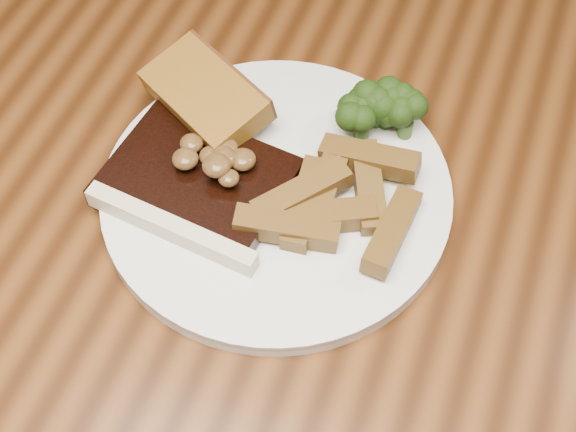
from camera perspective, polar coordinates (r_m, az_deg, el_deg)
name	(u,v)px	position (r m, az deg, el deg)	size (l,w,h in m)	color
dining_table	(282,291)	(0.75, -0.45, -5.36)	(1.60, 0.90, 0.75)	#552D11
chair_far	(372,37)	(1.26, 5.98, 12.54)	(0.51, 0.51, 0.84)	black
plate	(277,193)	(0.69, -0.82, 1.62)	(0.30, 0.30, 0.01)	white
steak	(197,182)	(0.68, -6.50, 2.39)	(0.15, 0.11, 0.02)	black
steak_bone	(171,231)	(0.66, -8.29, -1.05)	(0.16, 0.01, 0.02)	beige
mushroom_pile	(217,154)	(0.67, -5.10, 4.39)	(0.07, 0.07, 0.03)	brown
garlic_bread	(207,111)	(0.73, -5.79, 7.44)	(0.11, 0.06, 0.02)	#925D1A
potato_wedges	(338,208)	(0.66, 3.59, 0.60)	(0.11, 0.11, 0.02)	brown
broccoli_cluster	(376,136)	(0.70, 6.30, 5.71)	(0.08, 0.08, 0.04)	#18330B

